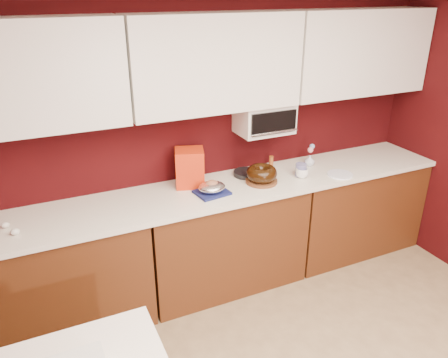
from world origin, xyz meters
name	(u,v)px	position (x,y,z in m)	size (l,w,h in m)	color
wall_back	(207,134)	(0.00, 2.25, 1.25)	(4.00, 0.02, 2.50)	#360709
base_cabinet_left	(55,279)	(-1.33, 1.94, 0.43)	(1.31, 0.58, 0.86)	#512710
base_cabinet_center	(223,238)	(0.00, 1.94, 0.43)	(1.31, 0.58, 0.86)	#512710
base_cabinet_right	(349,207)	(1.33, 1.94, 0.43)	(1.31, 0.58, 0.86)	#512710
countertop	(223,190)	(0.00, 1.94, 0.88)	(4.00, 0.62, 0.04)	white
upper_cabinet_left	(17,77)	(-1.33, 2.08, 1.85)	(1.31, 0.33, 0.70)	white
upper_cabinet_center	(214,63)	(0.00, 2.08, 1.85)	(1.31, 0.33, 0.70)	white
upper_cabinet_right	(358,52)	(1.33, 2.08, 1.85)	(1.31, 0.33, 0.70)	white
toaster_oven	(264,118)	(0.45, 2.10, 1.38)	(0.45, 0.30, 0.25)	white
toaster_oven_door	(274,123)	(0.45, 1.94, 1.38)	(0.40, 0.02, 0.18)	black
toaster_oven_handle	(275,132)	(0.45, 1.93, 1.30)	(0.02, 0.02, 0.42)	silver
cake_base	(261,181)	(0.33, 1.90, 0.91)	(0.26, 0.26, 0.02)	brown
bundt_cake	(262,173)	(0.33, 1.90, 0.98)	(0.25, 0.25, 0.10)	black
navy_towel	(212,192)	(-0.12, 1.87, 0.91)	(0.24, 0.21, 0.02)	navy
foil_ham_nest	(212,187)	(-0.12, 1.87, 0.96)	(0.21, 0.18, 0.08)	white
roasted_ham	(212,184)	(-0.12, 1.87, 0.98)	(0.10, 0.09, 0.07)	#A6684C
pandoro_box	(190,168)	(-0.22, 2.09, 1.05)	(0.22, 0.20, 0.30)	#B40F0C
dark_pan	(246,173)	(0.28, 2.08, 0.92)	(0.21, 0.21, 0.04)	black
coffee_mug	(302,172)	(0.68, 1.84, 0.95)	(0.09, 0.09, 0.10)	white
blue_jar	(301,170)	(0.69, 1.87, 0.95)	(0.09, 0.09, 0.11)	navy
flower_vase	(310,160)	(0.90, 2.04, 0.95)	(0.07, 0.07, 0.11)	silver
flower_pink	(310,150)	(0.90, 2.04, 1.05)	(0.05, 0.05, 0.05)	pink
flower_blue	(312,146)	(0.93, 2.06, 1.07)	(0.05, 0.05, 0.05)	#809FCE
china_plate	(340,174)	(1.01, 1.75, 0.91)	(0.21, 0.21, 0.01)	white
amber_bottle	(271,162)	(0.56, 2.14, 0.95)	(0.04, 0.04, 0.11)	#92471A
egg_left	(15,232)	(-1.51, 1.84, 0.92)	(0.06, 0.04, 0.04)	silver
egg_right	(5,225)	(-1.57, 1.96, 0.92)	(0.05, 0.04, 0.04)	white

